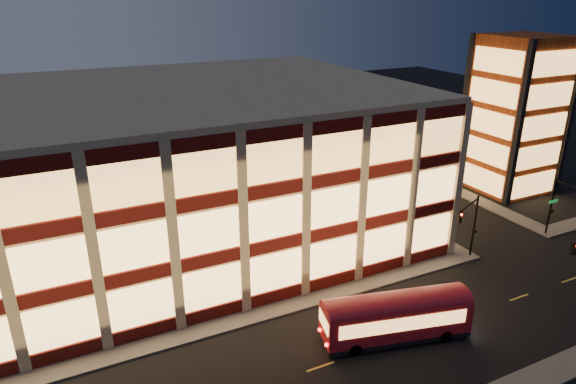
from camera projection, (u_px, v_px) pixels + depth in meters
ground at (230, 332)px, 36.39m from camera, size 200.00×200.00×0.00m
sidewalk_office_south at (184, 335)px, 35.97m from camera, size 54.00×2.00×0.15m
sidewalk_office_east at (364, 196)px, 60.00m from camera, size 2.00×30.00×0.15m
sidewalk_tower_west at (437, 182)px, 64.53m from camera, size 2.00×30.00×0.15m
office_building at (132, 171)px, 46.61m from camera, size 50.45×30.45×14.50m
stair_tower at (515, 115)px, 59.49m from camera, size 8.60×8.60×18.00m
traffic_signal_far at (469, 220)px, 44.22m from camera, size 3.79×1.87×6.00m
traffic_signal_right at (566, 201)px, 48.15m from camera, size 1.20×4.37×6.00m
trolley_bus at (396, 315)px, 35.08m from camera, size 10.55×4.88×3.47m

